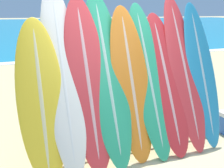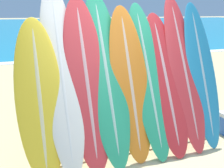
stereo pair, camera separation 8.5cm
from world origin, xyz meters
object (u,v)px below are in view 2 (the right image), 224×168
surfboard_rack (130,124)px  surfboard_slot_1 (62,75)px  person_mid_beach (96,44)px  surfboard_slot_3 (106,76)px  surfboard_slot_5 (149,78)px  surfboard_slot_6 (166,82)px  surfboard_slot_8 (202,73)px  surfboard_slot_0 (39,97)px  surfboard_slot_2 (87,80)px  surfboard_slot_4 (130,82)px  person_far_left (67,61)px  person_near_water (127,42)px  surfboard_slot_7 (184,71)px  person_far_right (111,53)px

surfboard_rack → surfboard_slot_1: (-0.93, 0.18, 0.76)m
surfboard_rack → person_mid_beach: person_mid_beach is taller
surfboard_slot_1 → surfboard_slot_3: bearing=-3.0°
surfboard_slot_5 → surfboard_slot_6: bearing=-7.6°
surfboard_slot_8 → person_mid_beach: (-0.00, 5.97, -0.24)m
surfboard_slot_1 → surfboard_slot_3: 0.61m
surfboard_slot_0 → surfboard_slot_8: 2.47m
surfboard_slot_2 → surfboard_slot_4: 0.63m
surfboard_slot_3 → surfboard_slot_4: size_ratio=1.09×
surfboard_slot_4 → person_far_left: 2.86m
surfboard_slot_6 → surfboard_slot_0: bearing=-178.9°
person_near_water → surfboard_slot_5: bearing=62.7°
surfboard_slot_8 → person_mid_beach: surfboard_slot_8 is taller
surfboard_rack → surfboard_slot_3: bearing=155.6°
surfboard_slot_5 → surfboard_rack: bearing=-160.7°
surfboard_slot_1 → surfboard_slot_3: (0.61, -0.03, -0.06)m
surfboard_slot_1 → surfboard_slot_4: 0.96m
surfboard_slot_7 → surfboard_slot_8: bearing=-8.5°
surfboard_slot_1 → surfboard_slot_5: 1.26m
surfboard_slot_0 → surfboard_slot_6: (1.83, 0.04, 0.02)m
surfboard_slot_7 → surfboard_slot_8: (0.30, -0.04, -0.05)m
surfboard_slot_3 → surfboard_slot_7: surfboard_slot_3 is taller
person_mid_beach → surfboard_slot_6: bearing=-81.6°
surfboard_slot_1 → surfboard_slot_7: surfboard_slot_1 is taller
surfboard_slot_3 → person_far_right: (1.41, 3.82, -0.31)m
surfboard_slot_7 → person_far_right: (0.16, 3.83, -0.30)m
surfboard_slot_3 → surfboard_slot_8: size_ratio=1.06×
surfboard_slot_2 → person_near_water: surfboard_slot_2 is taller
surfboard_slot_1 → surfboard_slot_7: 1.86m
surfboard_slot_6 → surfboard_slot_4: bearing=179.8°
surfboard_slot_3 → surfboard_slot_0: bearing=-173.6°
surfboard_slot_2 → surfboard_slot_3: bearing=4.9°
surfboard_slot_3 → person_near_water: surfboard_slot_3 is taller
surfboard_slot_6 → surfboard_slot_8: 0.65m
surfboard_slot_1 → person_near_water: 6.50m
surfboard_slot_4 → person_far_right: 4.04m
surfboard_slot_6 → surfboard_slot_5: bearing=172.4°
surfboard_slot_3 → surfboard_slot_6: bearing=-4.2°
surfboard_slot_4 → surfboard_slot_1: bearing=174.2°
surfboard_slot_1 → surfboard_rack: bearing=-10.7°
surfboard_slot_3 → person_mid_beach: (1.55, 5.91, -0.31)m
surfboard_rack → surfboard_slot_8: surfboard_slot_8 is taller
person_near_water → person_far_right: person_near_water is taller
surfboard_slot_2 → person_mid_beach: 6.22m
person_far_left → person_far_right: 1.81m
person_far_left → surfboard_slot_6: bearing=177.8°
surfboard_slot_5 → surfboard_slot_7: surfboard_slot_7 is taller
surfboard_slot_4 → surfboard_slot_5: 0.31m
person_near_water → person_far_right: 2.21m
surfboard_rack → surfboard_slot_5: size_ratio=1.29×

